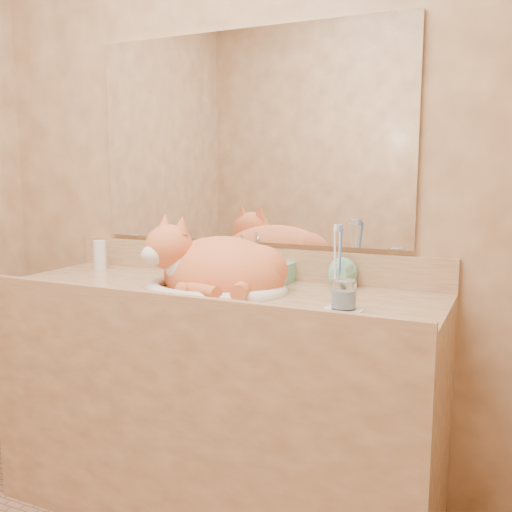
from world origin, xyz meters
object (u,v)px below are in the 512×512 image
at_px(sink_basin, 215,267).
at_px(toothbrush_cup, 337,277).
at_px(vanity_counter, 215,402).
at_px(water_glass, 344,295).
at_px(cat, 215,265).
at_px(soap_dispenser, 277,263).

xyz_separation_m(sink_basin, toothbrush_cup, (0.40, 0.15, -0.03)).
relative_size(vanity_counter, toothbrush_cup, 14.94).
distance_m(vanity_counter, sink_basin, 0.51).
height_order(vanity_counter, water_glass, water_glass).
height_order(cat, toothbrush_cup, cat).
bearing_deg(soap_dispenser, cat, -135.89).
bearing_deg(sink_basin, soap_dispenser, 53.04).
xyz_separation_m(sink_basin, water_glass, (0.50, -0.12, -0.03)).
xyz_separation_m(cat, soap_dispenser, (0.17, 0.16, -0.00)).
height_order(vanity_counter, sink_basin, sink_basin).
height_order(sink_basin, soap_dispenser, soap_dispenser).
bearing_deg(water_glass, vanity_counter, 164.83).
distance_m(cat, toothbrush_cup, 0.43).
bearing_deg(vanity_counter, soap_dispenser, 40.78).
bearing_deg(sink_basin, water_glass, -7.79).
distance_m(cat, water_glass, 0.53).
bearing_deg(cat, water_glass, -2.06).
xyz_separation_m(vanity_counter, water_glass, (0.52, -0.14, 0.48)).
relative_size(sink_basin, soap_dispenser, 3.12).
distance_m(soap_dispenser, water_glass, 0.45).
bearing_deg(vanity_counter, water_glass, -15.17).
height_order(sink_basin, cat, cat).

